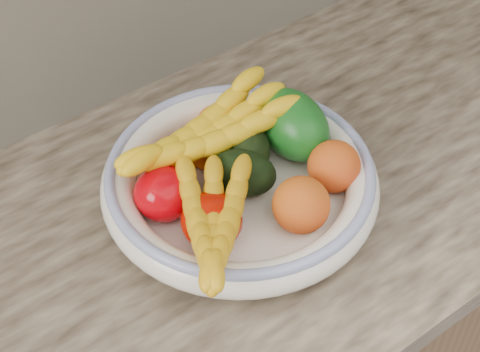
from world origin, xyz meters
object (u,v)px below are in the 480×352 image
Objects in this scene: fruit_bowl at (240,182)px; banana_bunch_back at (206,138)px; green_mango at (292,124)px; banana_bunch_front at (213,228)px.

banana_bunch_back is (-0.01, 0.07, 0.04)m from fruit_bowl.
fruit_bowl is 0.08m from banana_bunch_back.
banana_bunch_front is (-0.21, -0.10, 0.01)m from green_mango.
fruit_bowl is 2.86× the size of green_mango.
green_mango reaches higher than fruit_bowl.
banana_bunch_front is at bearing -143.01° from fruit_bowl.
green_mango is 0.45× the size of banana_bunch_back.
fruit_bowl is 1.52× the size of banana_bunch_front.
fruit_bowl is at bearing -17.55° from banana_bunch_front.
fruit_bowl is at bearing -164.29° from green_mango.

